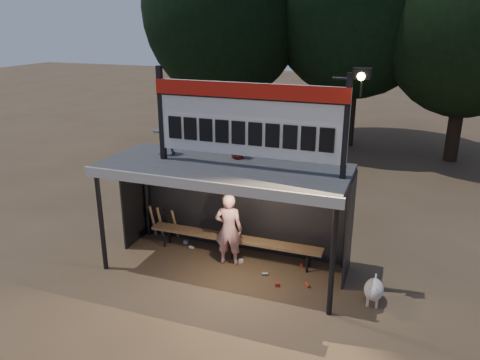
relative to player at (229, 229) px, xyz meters
The scene contains 12 objects.
ground 0.85m from the player, 92.11° to the right, with size 80.00×80.00×0.00m, color #503B28.
player is the anchor object (origin of this frame).
child_a 2.50m from the player, behind, with size 0.47×0.37×0.97m, color slate.
child_b 1.95m from the player, 78.54° to the left, with size 0.41×0.26×0.83m, color #A31E19.
dugout_shelter 1.03m from the player, 108.35° to the left, with size 5.10×2.08×2.32m.
scoreboard_assembly 2.58m from the player, 22.57° to the right, with size 4.10×0.27×1.99m.
bench 0.51m from the player, 91.40° to the left, with size 4.00×0.35×0.48m.
tree_left 11.57m from the player, 112.28° to the left, with size 6.46×6.46×9.27m.
tree_right 12.24m from the player, 64.10° to the left, with size 6.08×6.08×8.72m.
dog 3.19m from the player, ahead, with size 0.36×0.81×0.49m.
bats 2.05m from the player, 162.66° to the left, with size 0.69×0.35×0.84m.
litter 0.91m from the player, ahead, with size 3.27×1.17×0.08m.
Camera 1 is at (3.38, -8.26, 5.08)m, focal length 35.00 mm.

